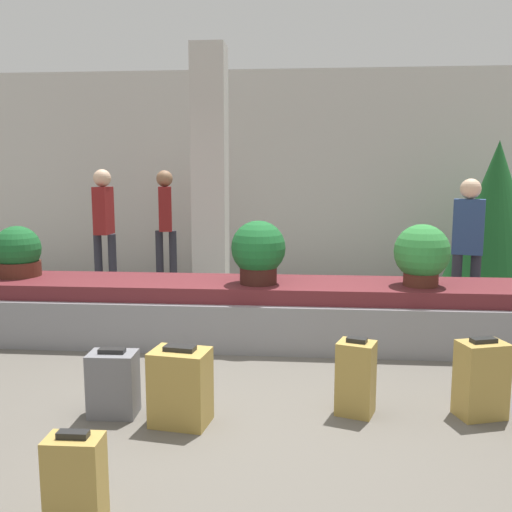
{
  "coord_description": "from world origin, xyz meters",
  "views": [
    {
      "loc": [
        0.47,
        -3.73,
        1.66
      ],
      "look_at": [
        0.0,
        1.7,
        0.84
      ],
      "focal_mm": 40.0,
      "sensor_mm": 36.0,
      "label": 1
    }
  ],
  "objects_px": {
    "suitcase_1": "(113,384)",
    "traveler_1": "(104,220)",
    "decorated_tree": "(496,212)",
    "potted_plant_2": "(422,255)",
    "suitcase_3": "(356,378)",
    "suitcase_2": "(75,482)",
    "suitcase_5": "(181,387)",
    "pillar": "(210,175)",
    "potted_plant_0": "(18,253)",
    "suitcase_4": "(481,379)",
    "potted_plant_1": "(258,252)",
    "traveler_2": "(468,238)",
    "traveler_0": "(165,217)"
  },
  "relations": [
    {
      "from": "pillar",
      "to": "suitcase_3",
      "type": "xyz_separation_m",
      "value": [
        1.56,
        -3.45,
        -1.34
      ]
    },
    {
      "from": "pillar",
      "to": "suitcase_4",
      "type": "distance_m",
      "value": 4.39
    },
    {
      "from": "suitcase_4",
      "to": "potted_plant_1",
      "type": "xyz_separation_m",
      "value": [
        -1.64,
        1.52,
        0.64
      ]
    },
    {
      "from": "suitcase_2",
      "to": "traveler_1",
      "type": "bearing_deg",
      "value": 106.97
    },
    {
      "from": "pillar",
      "to": "suitcase_3",
      "type": "distance_m",
      "value": 4.02
    },
    {
      "from": "traveler_1",
      "to": "decorated_tree",
      "type": "height_order",
      "value": "decorated_tree"
    },
    {
      "from": "potted_plant_2",
      "to": "traveler_0",
      "type": "relative_size",
      "value": 0.35
    },
    {
      "from": "suitcase_2",
      "to": "traveler_1",
      "type": "distance_m",
      "value": 5.44
    },
    {
      "from": "suitcase_2",
      "to": "suitcase_3",
      "type": "height_order",
      "value": "suitcase_3"
    },
    {
      "from": "potted_plant_0",
      "to": "suitcase_4",
      "type": "bearing_deg",
      "value": -22.58
    },
    {
      "from": "suitcase_3",
      "to": "suitcase_4",
      "type": "relative_size",
      "value": 0.98
    },
    {
      "from": "traveler_0",
      "to": "traveler_2",
      "type": "relative_size",
      "value": 1.06
    },
    {
      "from": "suitcase_1",
      "to": "suitcase_5",
      "type": "distance_m",
      "value": 0.5
    },
    {
      "from": "suitcase_1",
      "to": "traveler_1",
      "type": "relative_size",
      "value": 0.28
    },
    {
      "from": "suitcase_4",
      "to": "suitcase_5",
      "type": "bearing_deg",
      "value": 170.81
    },
    {
      "from": "potted_plant_1",
      "to": "traveler_0",
      "type": "distance_m",
      "value": 3.15
    },
    {
      "from": "traveler_1",
      "to": "potted_plant_0",
      "type": "bearing_deg",
      "value": -2.62
    },
    {
      "from": "potted_plant_1",
      "to": "potted_plant_2",
      "type": "distance_m",
      "value": 1.52
    },
    {
      "from": "suitcase_1",
      "to": "suitcase_4",
      "type": "relative_size",
      "value": 0.85
    },
    {
      "from": "suitcase_1",
      "to": "decorated_tree",
      "type": "bearing_deg",
      "value": 45.91
    },
    {
      "from": "traveler_0",
      "to": "decorated_tree",
      "type": "distance_m",
      "value": 4.53
    },
    {
      "from": "traveler_0",
      "to": "suitcase_1",
      "type": "bearing_deg",
      "value": 176.42
    },
    {
      "from": "suitcase_2",
      "to": "traveler_0",
      "type": "distance_m",
      "value": 5.8
    },
    {
      "from": "pillar",
      "to": "suitcase_2",
      "type": "xyz_separation_m",
      "value": [
        0.15,
        -4.84,
        -1.37
      ]
    },
    {
      "from": "suitcase_2",
      "to": "suitcase_4",
      "type": "relative_size",
      "value": 0.86
    },
    {
      "from": "suitcase_3",
      "to": "traveler_2",
      "type": "xyz_separation_m",
      "value": [
        1.41,
        2.56,
        0.67
      ]
    },
    {
      "from": "potted_plant_2",
      "to": "decorated_tree",
      "type": "bearing_deg",
      "value": 59.52
    },
    {
      "from": "decorated_tree",
      "to": "potted_plant_2",
      "type": "bearing_deg",
      "value": -120.48
    },
    {
      "from": "traveler_0",
      "to": "potted_plant_2",
      "type": "bearing_deg",
      "value": -143.87
    },
    {
      "from": "suitcase_2",
      "to": "potted_plant_2",
      "type": "relative_size",
      "value": 0.82
    },
    {
      "from": "suitcase_2",
      "to": "decorated_tree",
      "type": "height_order",
      "value": "decorated_tree"
    },
    {
      "from": "pillar",
      "to": "suitcase_2",
      "type": "relative_size",
      "value": 6.73
    },
    {
      "from": "suitcase_2",
      "to": "suitcase_5",
      "type": "relative_size",
      "value": 0.9
    },
    {
      "from": "suitcase_1",
      "to": "potted_plant_1",
      "type": "height_order",
      "value": "potted_plant_1"
    },
    {
      "from": "suitcase_5",
      "to": "traveler_1",
      "type": "xyz_separation_m",
      "value": [
        -1.92,
        3.98,
        0.75
      ]
    },
    {
      "from": "suitcase_3",
      "to": "traveler_1",
      "type": "height_order",
      "value": "traveler_1"
    },
    {
      "from": "suitcase_1",
      "to": "suitcase_4",
      "type": "xyz_separation_m",
      "value": [
        2.49,
        0.19,
        0.04
      ]
    },
    {
      "from": "potted_plant_1",
      "to": "traveler_1",
      "type": "height_order",
      "value": "traveler_1"
    },
    {
      "from": "potted_plant_2",
      "to": "suitcase_4",
      "type": "bearing_deg",
      "value": -85.87
    },
    {
      "from": "suitcase_5",
      "to": "potted_plant_1",
      "type": "relative_size",
      "value": 0.88
    },
    {
      "from": "suitcase_5",
      "to": "potted_plant_2",
      "type": "relative_size",
      "value": 0.92
    },
    {
      "from": "pillar",
      "to": "decorated_tree",
      "type": "xyz_separation_m",
      "value": [
        3.72,
        0.55,
        -0.48
      ]
    },
    {
      "from": "traveler_1",
      "to": "traveler_2",
      "type": "xyz_separation_m",
      "value": [
        4.49,
        -1.16,
        -0.07
      ]
    },
    {
      "from": "suitcase_2",
      "to": "suitcase_3",
      "type": "xyz_separation_m",
      "value": [
        1.41,
        1.39,
        0.03
      ]
    },
    {
      "from": "suitcase_5",
      "to": "traveler_1",
      "type": "relative_size",
      "value": 0.32
    },
    {
      "from": "traveler_0",
      "to": "potted_plant_1",
      "type": "bearing_deg",
      "value": -162.89
    },
    {
      "from": "suitcase_2",
      "to": "potted_plant_0",
      "type": "xyz_separation_m",
      "value": [
        -1.86,
        3.13,
        0.6
      ]
    },
    {
      "from": "suitcase_3",
      "to": "suitcase_4",
      "type": "distance_m",
      "value": 0.84
    },
    {
      "from": "suitcase_5",
      "to": "decorated_tree",
      "type": "xyz_separation_m",
      "value": [
        3.31,
        4.26,
        0.86
      ]
    },
    {
      "from": "pillar",
      "to": "suitcase_5",
      "type": "distance_m",
      "value": 3.96
    }
  ]
}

